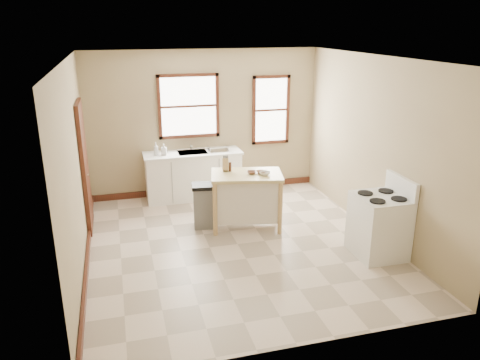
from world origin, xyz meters
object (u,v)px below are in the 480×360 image
object	(u,v)px
kitchen_island	(246,200)
bowl_c	(265,173)
soap_bottle_a	(156,149)
bowl_b	(261,172)
pepper_grinder	(230,167)
knife_block	(225,165)
soap_bottle_b	(164,149)
gas_stove	(380,217)
dish_rack	(218,149)
trash_bin	(204,206)
bowl_a	(252,172)

from	to	relation	value
kitchen_island	bowl_c	world-z (taller)	bowl_c
soap_bottle_a	bowl_b	world-z (taller)	soap_bottle_a
pepper_grinder	bowl_b	xyz separation A→B (m)	(0.46, -0.23, -0.06)
knife_block	bowl_c	distance (m)	0.69
knife_block	bowl_c	bearing A→B (deg)	-22.84
kitchen_island	soap_bottle_b	bearing A→B (deg)	138.88
pepper_grinder	soap_bottle_a	bearing A→B (deg)	128.27
bowl_c	pepper_grinder	bearing A→B (deg)	144.34
bowl_b	gas_stove	xyz separation A→B (m)	(1.36, -1.42, -0.36)
dish_rack	trash_bin	xyz separation A→B (m)	(-0.55, -1.35, -0.59)
soap_bottle_b	gas_stove	size ratio (longest dim) A/B	0.18
dish_rack	gas_stove	world-z (taller)	gas_stove
soap_bottle_b	knife_block	world-z (taller)	knife_block
soap_bottle_b	kitchen_island	xyz separation A→B (m)	(1.16, -1.55, -0.56)
kitchen_island	knife_block	world-z (taller)	knife_block
soap_bottle_a	dish_rack	distance (m)	1.17
soap_bottle_a	knife_block	size ratio (longest dim) A/B	1.18
bowl_c	bowl_b	bearing A→B (deg)	104.97
trash_bin	kitchen_island	bearing A→B (deg)	-6.55
bowl_c	bowl_a	bearing A→B (deg)	143.52
kitchen_island	gas_stove	distance (m)	2.16
bowl_c	gas_stove	xyz separation A→B (m)	(1.33, -1.30, -0.37)
dish_rack	pepper_grinder	distance (m)	1.33
dish_rack	trash_bin	distance (m)	1.57
dish_rack	pepper_grinder	xyz separation A→B (m)	(-0.09, -1.33, 0.04)
gas_stove	dish_rack	bearing A→B (deg)	120.02
pepper_grinder	knife_block	bearing A→B (deg)	142.83
knife_block	pepper_grinder	xyz separation A→B (m)	(0.07, -0.05, -0.02)
soap_bottle_a	kitchen_island	bearing A→B (deg)	-69.49
dish_rack	gas_stove	distance (m)	3.46
soap_bottle_b	bowl_a	distance (m)	2.00
trash_bin	gas_stove	bearing A→B (deg)	-27.58
soap_bottle_b	pepper_grinder	size ratio (longest dim) A/B	1.38
kitchen_island	pepper_grinder	world-z (taller)	pepper_grinder
bowl_b	trash_bin	world-z (taller)	bowl_b
bowl_b	trash_bin	xyz separation A→B (m)	(-0.91, 0.21, -0.58)
dish_rack	trash_bin	bearing A→B (deg)	-98.54
dish_rack	bowl_b	xyz separation A→B (m)	(0.37, -1.56, -0.02)
soap_bottle_a	trash_bin	distance (m)	1.66
pepper_grinder	trash_bin	xyz separation A→B (m)	(-0.45, -0.02, -0.63)
soap_bottle_a	knife_block	world-z (taller)	soap_bottle_a
kitchen_island	knife_block	distance (m)	0.69
dish_rack	bowl_c	bearing A→B (deg)	-63.18
soap_bottle_b	bowl_c	bearing A→B (deg)	-35.32
gas_stove	trash_bin	bearing A→B (deg)	144.31
pepper_grinder	bowl_c	bearing A→B (deg)	-35.66
dish_rack	pepper_grinder	size ratio (longest dim) A/B	2.56
soap_bottle_a	gas_stove	distance (m)	4.20
bowl_b	trash_bin	distance (m)	1.10
soap_bottle_a	bowl_a	distance (m)	2.10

